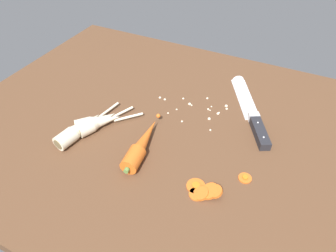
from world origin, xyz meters
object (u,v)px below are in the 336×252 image
object	(u,v)px
parsnip_mid_left	(98,122)
carrot_slice_stray_mid	(245,178)
carrot_slice_stack	(206,192)
whole_carrot	(142,145)
carrot_slice_stray_near	(196,186)
chefs_knife	(248,105)
parsnip_mid_right	(79,129)
parsnip_front	(97,122)

from	to	relation	value
parsnip_mid_left	carrot_slice_stray_mid	distance (cm)	40.63
carrot_slice_stray_mid	carrot_slice_stack	bearing A→B (deg)	-129.40
whole_carrot	carrot_slice_stray_near	bearing A→B (deg)	-14.95
parsnip_mid_left	carrot_slice_stack	size ratio (longest dim) A/B	2.15
chefs_knife	carrot_slice_stack	world-z (taller)	same
parsnip_mid_right	carrot_slice_stray_near	xyz separation A→B (cm)	(34.10, -2.40, -1.62)
whole_carrot	parsnip_front	bearing A→B (deg)	171.68
whole_carrot	parsnip_front	xyz separation A→B (cm)	(-15.07, 2.20, -0.12)
whole_carrot	carrot_slice_stray_mid	size ratio (longest dim) A/B	7.10
parsnip_mid_right	parsnip_front	bearing A→B (deg)	57.81
parsnip_mid_right	carrot_slice_stray_mid	distance (cm)	43.73
whole_carrot	parsnip_front	world-z (taller)	whole_carrot
parsnip_front	parsnip_mid_right	xyz separation A→B (cm)	(-2.63, -4.18, -0.00)
chefs_knife	parsnip_mid_left	distance (cm)	43.57
chefs_knife	carrot_slice_stray_mid	size ratio (longest dim) A/B	10.46
parsnip_mid_right	carrot_slice_stray_near	size ratio (longest dim) A/B	5.13
carrot_slice_stack	carrot_slice_stray_mid	xyz separation A→B (cm)	(6.57, 7.99, -0.47)
parsnip_mid_left	parsnip_mid_right	world-z (taller)	same
parsnip_mid_right	carrot_slice_stack	xyz separation A→B (cm)	(36.89, -3.36, -1.15)
parsnip_mid_left	carrot_slice_stray_near	distance (cm)	32.01
chefs_knife	parsnip_mid_right	distance (cm)	48.56
chefs_knife	carrot_slice_stack	distance (cm)	34.42
carrot_slice_stray_mid	chefs_knife	bearing A→B (deg)	103.11
whole_carrot	chefs_knife	bearing A→B (deg)	56.01
carrot_slice_stack	carrot_slice_stray_near	xyz separation A→B (cm)	(-2.79, 0.96, -0.47)
parsnip_front	chefs_knife	bearing A→B (deg)	37.78
parsnip_mid_left	chefs_knife	bearing A→B (deg)	37.74
whole_carrot	carrot_slice_stray_near	size ratio (longest dim) A/B	5.07
whole_carrot	parsnip_mid_right	xyz separation A→B (cm)	(-17.70, -1.98, -0.12)
carrot_slice_stack	carrot_slice_stray_near	size ratio (longest dim) A/B	1.65
whole_carrot	parsnip_mid_left	bearing A→B (deg)	170.73
parsnip_front	parsnip_mid_right	distance (cm)	4.94
carrot_slice_stack	whole_carrot	bearing A→B (deg)	164.46
chefs_knife	carrot_slice_stray_near	bearing A→B (deg)	-95.47
carrot_slice_stray_near	carrot_slice_stray_mid	distance (cm)	11.71
carrot_slice_stack	carrot_slice_stray_near	world-z (taller)	carrot_slice_stack
chefs_knife	parsnip_mid_left	xyz separation A→B (cm)	(-34.44, -26.66, 1.33)
parsnip_mid_left	whole_carrot	bearing A→B (deg)	-9.27
parsnip_mid_left	carrot_slice_stray_mid	xyz separation A→B (cm)	(40.59, 0.24, -1.62)
parsnip_front	parsnip_mid_right	bearing A→B (deg)	-122.19
chefs_knife	whole_carrot	bearing A→B (deg)	-123.99
carrot_slice_stack	carrot_slice_stray_mid	size ratio (longest dim) A/B	2.30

